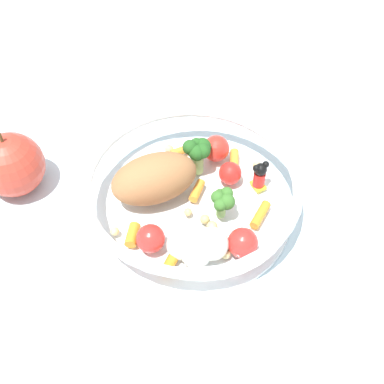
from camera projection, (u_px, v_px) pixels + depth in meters
ground_plane at (204, 209)px, 0.58m from camera, size 2.40×2.40×0.00m
food_container at (188, 193)px, 0.56m from camera, size 0.24×0.24×0.07m
loose_apple at (12, 165)px, 0.57m from camera, size 0.08×0.08×0.09m
folded_napkin at (374, 247)px, 0.54m from camera, size 0.12×0.14×0.01m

